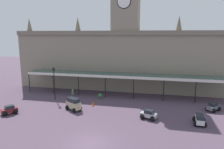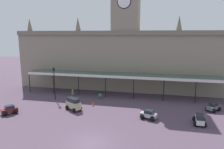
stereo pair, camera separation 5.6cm
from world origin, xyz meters
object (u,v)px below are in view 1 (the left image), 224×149
at_px(car_grey_sedan, 213,107).
at_px(pedestrian_beside_cars, 73,94).
at_px(car_silver_sedan, 149,115).
at_px(victorian_lamppost, 54,80).
at_px(car_maroon_sedan, 9,110).
at_px(car_beige_van, 73,105).
at_px(car_white_estate, 200,120).
at_px(planter_near_kerb, 100,96).
at_px(traffic_cone, 93,103).

relative_size(car_grey_sedan, pedestrian_beside_cars, 1.33).
height_order(car_silver_sedan, victorian_lamppost, victorian_lamppost).
bearing_deg(car_silver_sedan, pedestrian_beside_cars, 155.79).
bearing_deg(car_grey_sedan, car_maroon_sedan, -165.00).
height_order(car_maroon_sedan, pedestrian_beside_cars, pedestrian_beside_cars).
bearing_deg(pedestrian_beside_cars, car_silver_sedan, -24.21).
relative_size(car_beige_van, car_white_estate, 1.12).
bearing_deg(car_white_estate, pedestrian_beside_cars, 162.11).
xyz_separation_m(car_beige_van, planter_near_kerb, (2.26, 5.79, -0.32)).
height_order(pedestrian_beside_cars, victorian_lamppost, victorian_lamppost).
bearing_deg(planter_near_kerb, victorian_lamppost, -166.07).
distance_m(car_beige_van, pedestrian_beside_cars, 5.31).
distance_m(car_maroon_sedan, pedestrian_beside_cars, 9.94).
bearing_deg(car_maroon_sedan, pedestrian_beside_cars, 54.92).
height_order(car_beige_van, car_grey_sedan, car_beige_van).
bearing_deg(car_beige_van, car_maroon_sedan, -157.36).
bearing_deg(car_grey_sedan, planter_near_kerb, 173.99).
height_order(car_maroon_sedan, traffic_cone, car_maroon_sedan).
bearing_deg(pedestrian_beside_cars, victorian_lamppost, -163.21).
height_order(car_beige_van, car_maroon_sedan, car_beige_van).
bearing_deg(car_maroon_sedan, car_grey_sedan, 15.00).
xyz_separation_m(car_white_estate, pedestrian_beside_cars, (-18.80, 6.07, 0.34)).
height_order(car_beige_van, victorian_lamppost, victorian_lamppost).
xyz_separation_m(car_grey_sedan, car_maroon_sedan, (-27.19, -7.29, 0.00)).
height_order(victorian_lamppost, traffic_cone, victorian_lamppost).
bearing_deg(car_silver_sedan, car_white_estate, -3.13).
height_order(car_white_estate, planter_near_kerb, car_white_estate).
bearing_deg(car_white_estate, car_maroon_sedan, -175.19).
height_order(victorian_lamppost, planter_near_kerb, victorian_lamppost).
bearing_deg(car_beige_van, pedestrian_beside_cars, 114.16).
bearing_deg(pedestrian_beside_cars, car_white_estate, -17.89).
relative_size(car_beige_van, traffic_cone, 3.73).
xyz_separation_m(car_beige_van, victorian_lamppost, (-4.94, 4.01, 2.51)).
relative_size(pedestrian_beside_cars, traffic_cone, 2.41).
height_order(car_grey_sedan, planter_near_kerb, car_grey_sedan).
relative_size(pedestrian_beside_cars, planter_near_kerb, 1.74).
bearing_deg(traffic_cone, car_grey_sedan, 5.28).
bearing_deg(car_white_estate, car_grey_sedan, 62.87).
bearing_deg(pedestrian_beside_cars, planter_near_kerb, 12.11).
height_order(car_maroon_sedan, victorian_lamppost, victorian_lamppost).
distance_m(car_grey_sedan, traffic_cone, 17.28).
bearing_deg(car_white_estate, planter_near_kerb, 153.96).
xyz_separation_m(car_grey_sedan, traffic_cone, (-17.20, -1.59, -0.16)).
bearing_deg(planter_near_kerb, traffic_cone, -92.73).
relative_size(car_grey_sedan, car_white_estate, 0.97).
distance_m(car_grey_sedan, victorian_lamppost, 24.41).
relative_size(car_silver_sedan, pedestrian_beside_cars, 1.33).
xyz_separation_m(car_silver_sedan, car_white_estate, (6.04, -0.33, 0.06)).
height_order(car_grey_sedan, victorian_lamppost, victorian_lamppost).
xyz_separation_m(car_white_estate, traffic_cone, (-14.53, 3.64, -0.22)).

